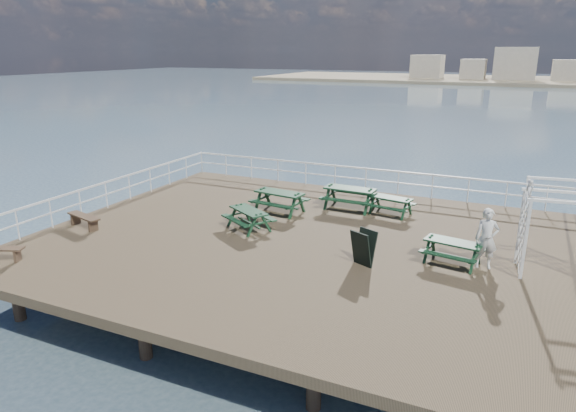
{
  "coord_description": "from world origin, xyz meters",
  "views": [
    {
      "loc": [
        6.27,
        -15.08,
        6.18
      ],
      "look_at": [
        -0.72,
        0.01,
        1.1
      ],
      "focal_mm": 32.0,
      "sensor_mm": 36.0,
      "label": 1
    }
  ],
  "objects_px": {
    "trellis_arbor": "(563,234)",
    "picnic_table_e": "(453,247)",
    "picnic_table_a": "(279,197)",
    "flat_bench_near": "(84,218)",
    "picnic_table_d": "(249,215)",
    "picnic_table_c": "(350,194)",
    "picnic_table_b": "(391,202)",
    "person": "(486,239)"
  },
  "relations": [
    {
      "from": "trellis_arbor",
      "to": "picnic_table_e",
      "type": "bearing_deg",
      "value": 179.99
    },
    {
      "from": "picnic_table_c",
      "to": "picnic_table_e",
      "type": "distance_m",
      "value": 6.07
    },
    {
      "from": "picnic_table_b",
      "to": "person",
      "type": "relative_size",
      "value": 1.0
    },
    {
      "from": "picnic_table_a",
      "to": "picnic_table_e",
      "type": "bearing_deg",
      "value": -11.81
    },
    {
      "from": "picnic_table_a",
      "to": "flat_bench_near",
      "type": "bearing_deg",
      "value": -132.98
    },
    {
      "from": "picnic_table_a",
      "to": "picnic_table_d",
      "type": "bearing_deg",
      "value": -86.09
    },
    {
      "from": "picnic_table_b",
      "to": "flat_bench_near",
      "type": "relative_size",
      "value": 1.1
    },
    {
      "from": "trellis_arbor",
      "to": "picnic_table_a",
      "type": "bearing_deg",
      "value": 160.26
    },
    {
      "from": "picnic_table_c",
      "to": "flat_bench_near",
      "type": "relative_size",
      "value": 1.26
    },
    {
      "from": "person",
      "to": "picnic_table_b",
      "type": "bearing_deg",
      "value": 122.48
    },
    {
      "from": "picnic_table_e",
      "to": "picnic_table_a",
      "type": "bearing_deg",
      "value": 170.23
    },
    {
      "from": "picnic_table_e",
      "to": "flat_bench_near",
      "type": "height_order",
      "value": "picnic_table_e"
    },
    {
      "from": "picnic_table_b",
      "to": "flat_bench_near",
      "type": "bearing_deg",
      "value": -136.93
    },
    {
      "from": "picnic_table_c",
      "to": "trellis_arbor",
      "type": "distance_m",
      "value": 8.27
    },
    {
      "from": "picnic_table_c",
      "to": "flat_bench_near",
      "type": "bearing_deg",
      "value": -139.85
    },
    {
      "from": "picnic_table_d",
      "to": "trellis_arbor",
      "type": "xyz_separation_m",
      "value": [
        9.93,
        0.26,
        0.73
      ]
    },
    {
      "from": "picnic_table_b",
      "to": "picnic_table_d",
      "type": "relative_size",
      "value": 0.85
    },
    {
      "from": "picnic_table_d",
      "to": "person",
      "type": "relative_size",
      "value": 1.17
    },
    {
      "from": "flat_bench_near",
      "to": "trellis_arbor",
      "type": "height_order",
      "value": "trellis_arbor"
    },
    {
      "from": "picnic_table_a",
      "to": "picnic_table_c",
      "type": "bearing_deg",
      "value": 41.28
    },
    {
      "from": "picnic_table_a",
      "to": "flat_bench_near",
      "type": "xyz_separation_m",
      "value": [
        -5.61,
        -4.65,
        -0.26
      ]
    },
    {
      "from": "picnic_table_a",
      "to": "picnic_table_e",
      "type": "xyz_separation_m",
      "value": [
        6.93,
        -2.41,
        -0.09
      ]
    },
    {
      "from": "trellis_arbor",
      "to": "person",
      "type": "bearing_deg",
      "value": -178.57
    },
    {
      "from": "picnic_table_e",
      "to": "picnic_table_d",
      "type": "bearing_deg",
      "value": -171.87
    },
    {
      "from": "picnic_table_d",
      "to": "picnic_table_b",
      "type": "bearing_deg",
      "value": 72.76
    },
    {
      "from": "picnic_table_d",
      "to": "flat_bench_near",
      "type": "height_order",
      "value": "picnic_table_d"
    },
    {
      "from": "trellis_arbor",
      "to": "picnic_table_c",
      "type": "bearing_deg",
      "value": 145.95
    },
    {
      "from": "picnic_table_b",
      "to": "picnic_table_e",
      "type": "xyz_separation_m",
      "value": [
        2.87,
        -3.98,
        0.01
      ]
    },
    {
      "from": "picnic_table_a",
      "to": "person",
      "type": "bearing_deg",
      "value": -9.21
    },
    {
      "from": "picnic_table_c",
      "to": "person",
      "type": "xyz_separation_m",
      "value": [
        5.46,
        -3.93,
        0.28
      ]
    },
    {
      "from": "picnic_table_b",
      "to": "picnic_table_c",
      "type": "distance_m",
      "value": 1.7
    },
    {
      "from": "picnic_table_e",
      "to": "trellis_arbor",
      "type": "distance_m",
      "value": 2.99
    },
    {
      "from": "picnic_table_d",
      "to": "picnic_table_e",
      "type": "relative_size",
      "value": 1.15
    },
    {
      "from": "picnic_table_c",
      "to": "picnic_table_e",
      "type": "bearing_deg",
      "value": -39.2
    },
    {
      "from": "picnic_table_b",
      "to": "picnic_table_c",
      "type": "height_order",
      "value": "picnic_table_c"
    },
    {
      "from": "picnic_table_b",
      "to": "picnic_table_c",
      "type": "xyz_separation_m",
      "value": [
        -1.69,
        0.03,
        0.13
      ]
    },
    {
      "from": "picnic_table_c",
      "to": "person",
      "type": "bearing_deg",
      "value": -33.62
    },
    {
      "from": "picnic_table_c",
      "to": "trellis_arbor",
      "type": "height_order",
      "value": "trellis_arbor"
    },
    {
      "from": "picnic_table_d",
      "to": "trellis_arbor",
      "type": "height_order",
      "value": "trellis_arbor"
    },
    {
      "from": "picnic_table_a",
      "to": "trellis_arbor",
      "type": "xyz_separation_m",
      "value": [
        9.79,
        -2.0,
        0.65
      ]
    },
    {
      "from": "picnic_table_d",
      "to": "picnic_table_e",
      "type": "height_order",
      "value": "picnic_table_d"
    },
    {
      "from": "flat_bench_near",
      "to": "person",
      "type": "distance_m",
      "value": 13.65
    }
  ]
}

